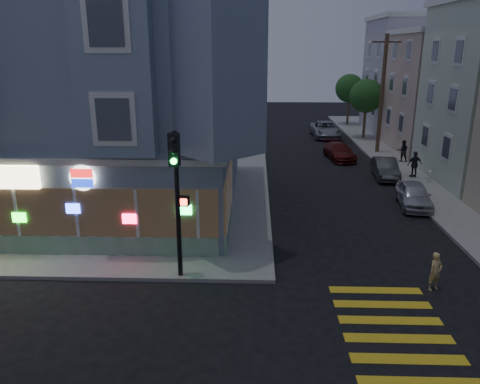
# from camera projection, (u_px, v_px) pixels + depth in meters

# --- Properties ---
(ground) EXTENTS (120.00, 120.00, 0.00)m
(ground) POSITION_uv_depth(u_px,v_px,m) (185.00, 312.00, 15.10)
(ground) COLOR black
(ground) RESTS_ON ground
(sidewalk_nw) EXTENTS (33.00, 42.00, 0.15)m
(sidewalk_nw) POSITION_uv_depth(u_px,v_px,m) (59.00, 153.00, 37.46)
(sidewalk_nw) COLOR gray
(sidewalk_nw) RESTS_ON ground
(corner_building) EXTENTS (14.60, 14.60, 11.40)m
(corner_building) POSITION_uv_depth(u_px,v_px,m) (96.00, 95.00, 24.05)
(corner_building) COLOR gray
(corner_building) RESTS_ON sidewalk_nw
(row_house_c) EXTENTS (12.00, 8.60, 9.00)m
(row_house_c) POSITION_uv_depth(u_px,v_px,m) (474.00, 94.00, 36.95)
(row_house_c) COLOR beige
(row_house_c) RESTS_ON sidewalk_ne
(row_house_d) EXTENTS (12.00, 8.60, 10.50)m
(row_house_d) POSITION_uv_depth(u_px,v_px,m) (434.00, 77.00, 45.31)
(row_house_d) COLOR #A9A6B6
(row_house_d) RESTS_ON sidewalk_ne
(utility_pole) EXTENTS (2.20, 0.30, 9.00)m
(utility_pole) POSITION_uv_depth(u_px,v_px,m) (382.00, 93.00, 36.19)
(utility_pole) COLOR #4C3826
(utility_pole) RESTS_ON sidewalk_ne
(street_tree_near) EXTENTS (3.00, 3.00, 5.30)m
(street_tree_near) POSITION_uv_depth(u_px,v_px,m) (366.00, 96.00, 42.16)
(street_tree_near) COLOR #4C3826
(street_tree_near) RESTS_ON sidewalk_ne
(street_tree_far) EXTENTS (3.00, 3.00, 5.30)m
(street_tree_far) POSITION_uv_depth(u_px,v_px,m) (350.00, 89.00, 49.80)
(street_tree_far) COLOR #4C3826
(street_tree_far) RESTS_ON sidewalk_ne
(running_child) EXTENTS (0.60, 0.51, 1.40)m
(running_child) POSITION_uv_depth(u_px,v_px,m) (435.00, 271.00, 16.34)
(running_child) COLOR #DBBB70
(running_child) RESTS_ON ground
(pedestrian_a) EXTENTS (0.83, 0.68, 1.57)m
(pedestrian_a) POSITION_uv_depth(u_px,v_px,m) (403.00, 151.00, 34.13)
(pedestrian_a) COLOR black
(pedestrian_a) RESTS_ON sidewalk_ne
(pedestrian_b) EXTENTS (1.05, 0.62, 1.68)m
(pedestrian_b) POSITION_uv_depth(u_px,v_px,m) (415.00, 164.00, 29.99)
(pedestrian_b) COLOR #25232B
(pedestrian_b) RESTS_ON sidewalk_ne
(parked_car_a) EXTENTS (2.00, 3.99, 1.31)m
(parked_car_a) POSITION_uv_depth(u_px,v_px,m) (414.00, 195.00, 24.91)
(parked_car_a) COLOR #B7B9BF
(parked_car_a) RESTS_ON ground
(parked_car_b) EXTENTS (1.66, 3.94, 1.27)m
(parked_car_b) POSITION_uv_depth(u_px,v_px,m) (385.00, 168.00, 30.39)
(parked_car_b) COLOR #3A3C3F
(parked_car_b) RESTS_ON ground
(parked_car_c) EXTENTS (2.23, 4.40, 1.22)m
(parked_car_c) POSITION_uv_depth(u_px,v_px,m) (339.00, 151.00, 35.42)
(parked_car_c) COLOR #591514
(parked_car_c) RESTS_ON ground
(parked_car_d) EXTENTS (2.58, 5.32, 1.46)m
(parked_car_d) POSITION_uv_depth(u_px,v_px,m) (325.00, 129.00, 44.11)
(parked_car_d) COLOR #94989E
(parked_car_d) RESTS_ON ground
(traffic_signal) EXTENTS (0.64, 0.60, 5.36)m
(traffic_signal) POSITION_uv_depth(u_px,v_px,m) (177.00, 182.00, 16.06)
(traffic_signal) COLOR black
(traffic_signal) RESTS_ON sidewalk_nw
(fire_hydrant) EXTENTS (0.45, 0.26, 0.78)m
(fire_hydrant) POSITION_uv_depth(u_px,v_px,m) (429.00, 176.00, 28.92)
(fire_hydrant) COLOR silver
(fire_hydrant) RESTS_ON sidewalk_ne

